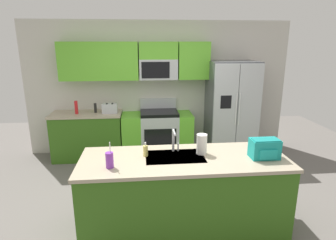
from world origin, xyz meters
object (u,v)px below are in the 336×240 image
at_px(range_oven, 157,134).
at_px(toaster, 110,108).
at_px(bottle_red, 76,107).
at_px(soap_dispenser, 145,151).
at_px(pepper_mill, 95,108).
at_px(sink_faucet, 174,139).
at_px(backpack, 265,148).
at_px(refrigerator, 231,109).
at_px(drink_cup_purple, 110,160).
at_px(paper_towel_roll, 202,144).

bearing_deg(range_oven, toaster, -176.64).
bearing_deg(bottle_red, soap_dispenser, -60.13).
height_order(pepper_mill, sink_faucet, sink_faucet).
height_order(sink_faucet, backpack, sink_faucet).
xyz_separation_m(pepper_mill, backpack, (2.26, -2.40, 0.03)).
xyz_separation_m(toaster, bottle_red, (-0.61, -0.01, 0.03)).
bearing_deg(sink_faucet, range_oven, 92.16).
bearing_deg(range_oven, sink_faucet, -87.84).
distance_m(bottle_red, soap_dispenser, 2.49).
xyz_separation_m(refrigerator, drink_cup_purple, (-2.09, -2.42, 0.06)).
height_order(sink_faucet, paper_towel_roll, sink_faucet).
bearing_deg(bottle_red, refrigerator, -0.26).
bearing_deg(drink_cup_purple, soap_dispenser, 35.61).
relative_size(refrigerator, bottle_red, 7.57).
relative_size(sink_faucet, drink_cup_purple, 0.97).
xyz_separation_m(pepper_mill, paper_towel_roll, (1.57, -2.20, 0.03)).
bearing_deg(paper_towel_roll, soap_dispenser, -178.78).
bearing_deg(toaster, backpack, -49.75).
bearing_deg(paper_towel_roll, range_oven, 100.30).
xyz_separation_m(refrigerator, sink_faucet, (-1.36, -2.05, 0.14)).
xyz_separation_m(range_oven, backpack, (1.09, -2.40, 0.57)).
xyz_separation_m(toaster, backpack, (1.99, -2.35, 0.03)).
relative_size(toaster, pepper_mill, 1.55).
distance_m(bottle_red, paper_towel_roll, 2.87).
xyz_separation_m(refrigerator, bottle_red, (-2.95, 0.01, 0.10)).
relative_size(bottle_red, paper_towel_roll, 1.02).
xyz_separation_m(bottle_red, sink_faucet, (1.59, -2.06, 0.05)).
bearing_deg(backpack, sink_faucet, 164.49).
bearing_deg(drink_cup_purple, toaster, 95.73).
height_order(refrigerator, paper_towel_roll, refrigerator).
relative_size(bottle_red, sink_faucet, 0.87).
bearing_deg(soap_dispenser, refrigerator, 51.44).
distance_m(toaster, bottle_red, 0.61).
bearing_deg(refrigerator, drink_cup_purple, -130.86).
relative_size(pepper_mill, soap_dispenser, 1.06).
bearing_deg(refrigerator, range_oven, 177.15).
bearing_deg(pepper_mill, refrigerator, -1.52).
bearing_deg(refrigerator, pepper_mill, 178.48).
bearing_deg(range_oven, refrigerator, -2.85).
height_order(refrigerator, sink_faucet, refrigerator).
height_order(drink_cup_purple, backpack, drink_cup_purple).
relative_size(toaster, backpack, 0.87).
xyz_separation_m(drink_cup_purple, backpack, (1.74, 0.10, 0.03)).
bearing_deg(range_oven, backpack, -65.54).
relative_size(refrigerator, backpack, 5.78).
relative_size(drink_cup_purple, backpack, 0.90).
height_order(refrigerator, bottle_red, refrigerator).
distance_m(drink_cup_purple, soap_dispenser, 0.47).
height_order(pepper_mill, bottle_red, bottle_red).
height_order(pepper_mill, backpack, backpack).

